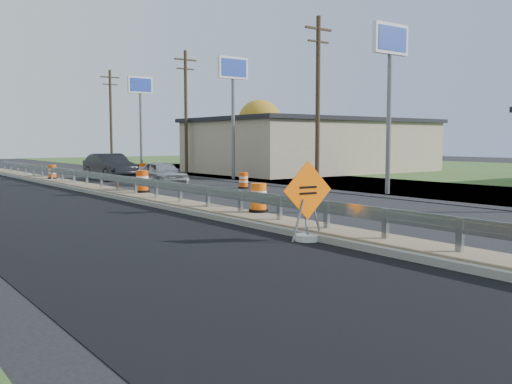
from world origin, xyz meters
TOP-DOWN VIEW (x-y plane):
  - ground at (0.00, 0.00)m, footprint 140.00×140.00m
  - grass_verge_far at (30.00, 10.00)m, footprint 40.00×120.00m
  - milled_overlay at (-4.40, 10.00)m, footprint 7.20×120.00m
  - median at (0.00, 8.00)m, footprint 1.60×55.00m
  - guardrail at (0.00, 9.00)m, footprint 0.10×46.15m
  - retail_building_near at (20.99, 20.00)m, footprint 18.50×12.50m
  - pylon_sign_south at (10.50, 3.00)m, footprint 2.20×0.30m
  - pylon_sign_mid at (10.50, 16.00)m, footprint 2.20×0.30m
  - pylon_sign_north at (10.50, 30.00)m, footprint 2.20×0.30m
  - utility_pole_smid at (11.50, 9.00)m, footprint 1.90×0.26m
  - utility_pole_nmid at (11.50, 24.00)m, footprint 1.90×0.26m
  - utility_pole_north at (11.50, 39.00)m, footprint 1.90×0.26m
  - tree_far_yellow at (26.00, 34.00)m, footprint 4.62×4.62m
  - caution_sign at (-0.90, -4.25)m, footprint 1.47×0.61m
  - barrel_median_near at (0.55, -0.23)m, footprint 0.63×0.63m
  - barrel_median_mid at (0.55, 8.49)m, footprint 0.66×0.66m
  - barrel_median_far at (0.11, 20.24)m, footprint 0.56×0.56m
  - barrel_shoulder_near at (7.00, 9.84)m, footprint 0.58×0.58m
  - barrel_shoulder_mid at (7.00, 22.28)m, footprint 0.64×0.64m
  - car_silver at (4.42, 14.15)m, footprint 1.74×4.12m
  - car_dark_mid at (3.82, 20.38)m, footprint 1.84×5.15m

SIDE VIEW (x-z plane):
  - ground at x=0.00m, z-range 0.00..0.00m
  - milled_overlay at x=-4.40m, z-range 0.00..0.01m
  - grass_verge_far at x=30.00m, z-range 0.00..0.03m
  - median at x=0.00m, z-range 0.00..0.23m
  - barrel_shoulder_near at x=7.00m, z-range -0.02..0.83m
  - barrel_shoulder_mid at x=7.00m, z-range -0.02..0.91m
  - caution_sign at x=-0.90m, z-range -0.50..1.53m
  - barrel_median_far at x=0.11m, z-range 0.21..1.04m
  - barrel_median_near at x=0.55m, z-range 0.21..1.14m
  - car_silver at x=4.42m, z-range 0.00..1.39m
  - barrel_median_mid at x=0.55m, z-range 0.21..1.18m
  - guardrail at x=0.00m, z-range 0.37..1.09m
  - car_dark_mid at x=3.82m, z-range 0.00..1.69m
  - retail_building_near at x=20.99m, z-range 0.02..4.29m
  - tree_far_yellow at x=26.00m, z-range 1.11..7.97m
  - utility_pole_smid at x=11.50m, z-range 0.23..9.63m
  - utility_pole_nmid at x=11.50m, z-range 0.23..9.63m
  - utility_pole_north at x=11.50m, z-range 0.23..9.63m
  - pylon_sign_south at x=10.50m, z-range 2.53..10.43m
  - pylon_sign_mid at x=10.50m, z-range 2.53..10.43m
  - pylon_sign_north at x=10.50m, z-range 2.53..10.43m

